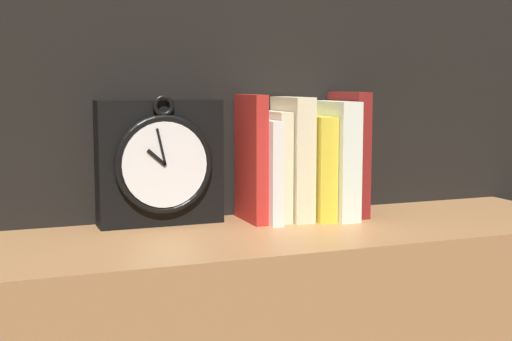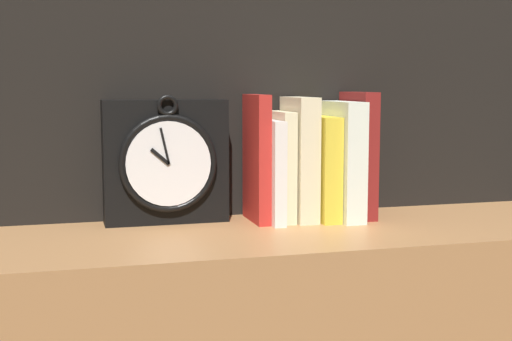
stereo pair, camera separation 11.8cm
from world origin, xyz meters
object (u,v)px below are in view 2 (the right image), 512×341
book_slot0_red (257,158)px  book_slot5_white (342,160)px  book_slot3_cream (299,159)px  book_slot2_cream (281,166)px  book_slot4_yellow (321,168)px  book_slot6_maroon (358,155)px  clock (166,162)px  book_slot1_white (270,171)px

book_slot0_red → book_slot5_white: 0.16m
book_slot3_cream → book_slot5_white: book_slot3_cream is taller
book_slot0_red → book_slot2_cream: size_ratio=1.15×
book_slot2_cream → book_slot0_red: bearing=179.6°
book_slot4_yellow → book_slot6_maroon: size_ratio=0.81×
book_slot3_cream → book_slot4_yellow: bearing=-7.3°
book_slot2_cream → book_slot3_cream: 0.04m
book_slot5_white → clock: bearing=172.6°
book_slot1_white → book_slot4_yellow: bearing=-0.1°
clock → book_slot3_cream: size_ratio=1.02×
book_slot3_cream → clock: bearing=173.1°
book_slot5_white → book_slot0_red: bearing=174.0°
clock → book_slot6_maroon: bearing=-4.7°
clock → book_slot0_red: size_ratio=1.00×
book_slot2_cream → book_slot5_white: 0.11m
book_slot2_cream → book_slot5_white: (0.11, -0.02, 0.01)m
clock → book_slot6_maroon: size_ratio=0.99×
book_slot2_cream → book_slot4_yellow: size_ratio=1.05×
clock → book_slot2_cream: (0.21, -0.02, -0.01)m
book_slot2_cream → book_slot6_maroon: book_slot6_maroon is taller
book_slot3_cream → book_slot6_maroon: bearing=-0.1°
book_slot4_yellow → book_slot6_maroon: (0.08, 0.00, 0.02)m
book_slot0_red → book_slot3_cream: book_slot0_red is taller
book_slot0_red → book_slot4_yellow: book_slot0_red is taller
book_slot6_maroon → book_slot4_yellow: bearing=-176.3°
book_slot3_cream → book_slot6_maroon: 0.12m
book_slot4_yellow → book_slot5_white: 0.04m
book_slot3_cream → book_slot4_yellow: book_slot3_cream is taller
book_slot4_yellow → book_slot5_white: size_ratio=0.88×
book_slot0_red → book_slot2_cream: 0.05m
book_slot3_cream → book_slot5_white: size_ratio=1.04×
book_slot0_red → book_slot2_cream: book_slot0_red is taller
clock → book_slot3_cream: clock is taller
book_slot0_red → book_slot6_maroon: size_ratio=0.98×
book_slot0_red → book_slot1_white: size_ratio=1.25×
clock → book_slot5_white: clock is taller
book_slot1_white → book_slot5_white: (0.14, -0.01, 0.02)m
book_slot3_cream → book_slot1_white: bearing=-175.1°
book_slot4_yellow → book_slot5_white: bearing=-10.2°
book_slot0_red → clock: bearing=171.3°
book_slot6_maroon → book_slot2_cream: bearing=178.3°
book_slot4_yellow → book_slot3_cream: bearing=172.7°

